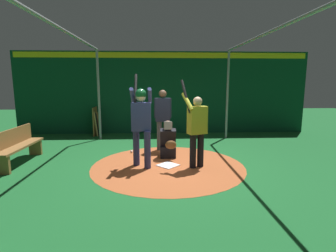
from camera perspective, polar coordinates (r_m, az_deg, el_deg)
name	(u,v)px	position (r m, az deg, el deg)	size (l,w,h in m)	color
ground_plane	(168,166)	(6.17, 0.00, -8.73)	(27.08, 27.08, 0.00)	#195B28
dirt_circle	(168,165)	(6.17, 0.00, -8.70)	(3.58, 3.58, 0.01)	#AD562D
home_plate	(168,165)	(6.17, 0.00, -8.62)	(0.42, 0.42, 0.01)	white
batter	(141,120)	(5.90, -5.95, 1.38)	(0.68, 0.49, 2.14)	navy
catcher	(168,143)	(6.74, 0.02, -3.76)	(0.58, 0.40, 0.98)	black
umpire	(163,117)	(7.39, -1.15, 2.08)	(0.22, 0.49, 1.74)	#4C4C51
visitor	(197,127)	(5.89, 6.36, -0.23)	(0.53, 0.60, 2.00)	black
back_wall	(163,93)	(10.01, -1.13, 7.37)	(0.22, 11.08, 3.10)	#0C3D26
cage_frame	(168,72)	(5.87, 0.00, 11.87)	(6.19, 4.51, 3.06)	gray
bat_rack	(97,122)	(10.11, -15.44, 0.96)	(0.94, 0.22, 1.05)	olive
bench	(17,145)	(7.20, -30.30, -3.71)	(1.80, 0.36, 0.85)	olive
baseball_0	(164,151)	(7.32, -0.92, -5.45)	(0.07, 0.07, 0.07)	white
baseball_1	(132,151)	(7.31, -8.04, -5.57)	(0.07, 0.07, 0.07)	white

